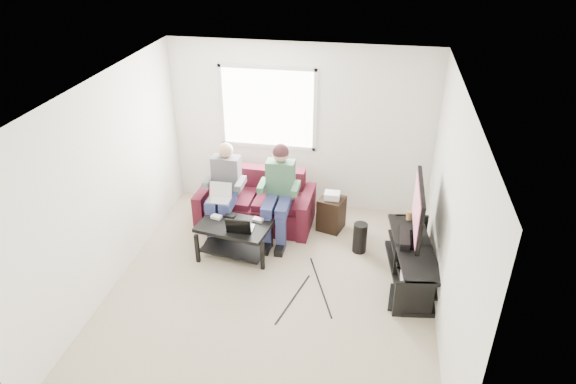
{
  "coord_description": "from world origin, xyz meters",
  "views": [
    {
      "loc": [
        1.12,
        -4.93,
        4.22
      ],
      "look_at": [
        0.11,
        0.6,
        1.11
      ],
      "focal_mm": 32.0,
      "sensor_mm": 36.0,
      "label": 1
    }
  ],
  "objects": [
    {
      "name": "laptop_silver",
      "position": [
        -0.95,
        1.04,
        0.69
      ],
      "size": [
        0.35,
        0.26,
        0.24
      ],
      "primitive_type": null,
      "rotation": [
        0.0,
        0.0,
        -0.13
      ],
      "color": "silver",
      "rests_on": "person_left"
    },
    {
      "name": "wall_left",
      "position": [
        -2.0,
        0.0,
        1.3
      ],
      "size": [
        0.0,
        4.5,
        4.5
      ],
      "primitive_type": "plane",
      "rotation": [
        1.57,
        0.0,
        1.57
      ],
      "color": "white",
      "rests_on": "floor"
    },
    {
      "name": "coffee_table",
      "position": [
        -0.65,
        0.69,
        0.35
      ],
      "size": [
        1.05,
        0.74,
        0.48
      ],
      "color": "black",
      "rests_on": "floor"
    },
    {
      "name": "ceiling",
      "position": [
        0.0,
        0.0,
        2.6
      ],
      "size": [
        4.5,
        4.5,
        0.0
      ],
      "primitive_type": "plane",
      "rotation": [
        3.14,
        0.0,
        0.0
      ],
      "color": "white",
      "rests_on": "wall_back"
    },
    {
      "name": "window",
      "position": [
        -0.5,
        2.23,
        1.6
      ],
      "size": [
        1.48,
        0.04,
        1.28
      ],
      "color": "white",
      "rests_on": "wall_back"
    },
    {
      "name": "end_table",
      "position": [
        0.58,
        1.58,
        0.28
      ],
      "size": [
        0.35,
        0.35,
        0.61
      ],
      "color": "black",
      "rests_on": "floor"
    },
    {
      "name": "person_right",
      "position": [
        -0.15,
        1.31,
        0.78
      ],
      "size": [
        0.4,
        0.71,
        1.37
      ],
      "color": "navy",
      "rests_on": "sofa"
    },
    {
      "name": "keyboard_floor",
      "position": [
        1.55,
        0.13,
        0.01
      ],
      "size": [
        0.2,
        0.51,
        0.03
      ],
      "primitive_type": "cube",
      "rotation": [
        0.0,
        0.0,
        -0.07
      ],
      "color": "black",
      "rests_on": "floor"
    },
    {
      "name": "controller_c",
      "position": [
        -0.35,
        0.84,
        0.5
      ],
      "size": [
        0.16,
        0.12,
        0.04
      ],
      "primitive_type": "cube",
      "rotation": [
        0.0,
        0.0,
        -0.23
      ],
      "color": "gray",
      "rests_on": "coffee_table"
    },
    {
      "name": "console_white",
      "position": [
        1.72,
        0.19,
        0.3
      ],
      "size": [
        0.3,
        0.22,
        0.06
      ],
      "primitive_type": "cube",
      "color": "silver",
      "rests_on": "tv_stand"
    },
    {
      "name": "floor",
      "position": [
        0.0,
        0.0,
        0.0
      ],
      "size": [
        4.5,
        4.5,
        0.0
      ],
      "primitive_type": "plane",
      "color": "#B2A68A",
      "rests_on": "ground"
    },
    {
      "name": "soundbar",
      "position": [
        1.6,
        0.69,
        0.56
      ],
      "size": [
        0.12,
        0.5,
        0.1
      ],
      "primitive_type": "cube",
      "color": "black",
      "rests_on": "tv_stand"
    },
    {
      "name": "person_left",
      "position": [
        -0.95,
        1.29,
        0.72
      ],
      "size": [
        0.4,
        0.71,
        1.32
      ],
      "color": "navy",
      "rests_on": "sofa"
    },
    {
      "name": "console_black",
      "position": [
        1.72,
        0.54,
        0.3
      ],
      "size": [
        0.38,
        0.3,
        0.07
      ],
      "primitive_type": "cube",
      "color": "black",
      "rests_on": "tv_stand"
    },
    {
      "name": "wall_front",
      "position": [
        0.0,
        -2.25,
        1.3
      ],
      "size": [
        4.5,
        0.0,
        4.5
      ],
      "primitive_type": "plane",
      "rotation": [
        -1.57,
        0.0,
        0.0
      ],
      "color": "white",
      "rests_on": "floor"
    },
    {
      "name": "controller_a",
      "position": [
        -0.93,
        0.81,
        0.5
      ],
      "size": [
        0.16,
        0.12,
        0.04
      ],
      "primitive_type": "cube",
      "rotation": [
        0.0,
        0.0,
        -0.26
      ],
      "color": "silver",
      "rests_on": "coffee_table"
    },
    {
      "name": "console_grey",
      "position": [
        1.72,
        0.89,
        0.31
      ],
      "size": [
        0.34,
        0.26,
        0.08
      ],
      "primitive_type": "cube",
      "color": "gray",
      "rests_on": "tv_stand"
    },
    {
      "name": "sofa",
      "position": [
        -0.55,
        1.57,
        0.3
      ],
      "size": [
        1.71,
        0.87,
        0.8
      ],
      "color": "#45111C",
      "rests_on": "floor"
    },
    {
      "name": "controller_b",
      "position": [
        -0.75,
        0.87,
        0.5
      ],
      "size": [
        0.15,
        0.11,
        0.04
      ],
      "primitive_type": "cube",
      "rotation": [
        0.0,
        0.0,
        -0.13
      ],
      "color": "black",
      "rests_on": "coffee_table"
    },
    {
      "name": "drink_cup",
      "position": [
        1.67,
        1.22,
        0.57
      ],
      "size": [
        0.08,
        0.08,
        0.12
      ],
      "primitive_type": "cylinder",
      "color": "#B4864D",
      "rests_on": "tv_stand"
    },
    {
      "name": "subwoofer",
      "position": [
        1.04,
        1.07,
        0.22
      ],
      "size": [
        0.19,
        0.19,
        0.44
      ],
      "primitive_type": "cylinder",
      "color": "black",
      "rests_on": "floor"
    },
    {
      "name": "wall_back",
      "position": [
        0.0,
        2.25,
        1.3
      ],
      "size": [
        4.5,
        0.0,
        4.5
      ],
      "primitive_type": "plane",
      "rotation": [
        1.57,
        0.0,
        0.0
      ],
      "color": "white",
      "rests_on": "floor"
    },
    {
      "name": "tv",
      "position": [
        1.72,
        0.69,
        0.96
      ],
      "size": [
        0.12,
        1.1,
        0.81
      ],
      "color": "black",
      "rests_on": "tv_stand"
    },
    {
      "name": "wall_right",
      "position": [
        2.0,
        0.0,
        1.3
      ],
      "size": [
        0.0,
        4.5,
        4.5
      ],
      "primitive_type": "plane",
      "rotation": [
        1.57,
        0.0,
        -1.57
      ],
      "color": "white",
      "rests_on": "floor"
    },
    {
      "name": "tv_stand",
      "position": [
        1.72,
        0.59,
        0.23
      ],
      "size": [
        0.66,
        1.58,
        0.51
      ],
      "color": "black",
      "rests_on": "floor"
    },
    {
      "name": "laptop_black",
      "position": [
        -0.53,
        0.61,
        0.6
      ],
      "size": [
        0.39,
        0.31,
        0.24
      ],
      "primitive_type": null,
      "rotation": [
        0.0,
        0.0,
        -0.23
      ],
      "color": "black",
      "rests_on": "coffee_table"
    }
  ]
}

